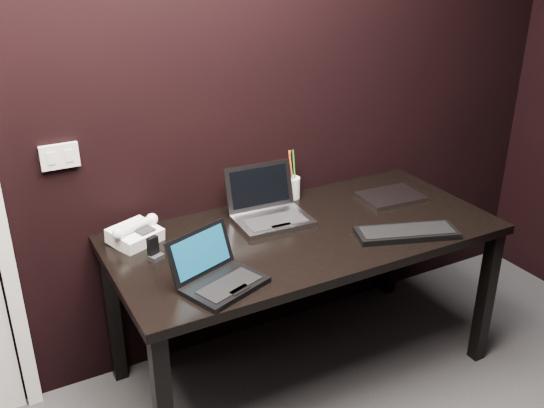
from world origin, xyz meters
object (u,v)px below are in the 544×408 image
closed_laptop (391,197)px  pen_cup (291,187)px  ext_keyboard (407,233)px  desk_phone (135,234)px  mobile_phone (154,251)px  desk (305,246)px  silver_laptop (269,211)px  netbook (218,275)px

closed_laptop → pen_cup: (-0.42, 0.24, 0.05)m
ext_keyboard → desk_phone: bearing=154.8°
closed_laptop → mobile_phone: size_ratio=3.24×
ext_keyboard → desk_phone: (-1.05, 0.49, 0.03)m
desk → mobile_phone: mobile_phone is taller
closed_laptop → desk_phone: (-1.24, 0.14, 0.03)m
silver_laptop → desk_phone: 0.60m
desk_phone → mobile_phone: (0.03, -0.17, -0.01)m
ext_keyboard → mobile_phone: size_ratio=4.85×
silver_laptop → pen_cup: 0.27m
silver_laptop → pen_cup: (0.21, 0.17, 0.01)m
closed_laptop → netbook: bearing=-163.0°
ext_keyboard → desk: bearing=145.8°
netbook → silver_laptop: 0.59m
closed_laptop → mobile_phone: 1.21m
netbook → desk_phone: 0.50m
netbook → ext_keyboard: 0.88m
closed_laptop → pen_cup: pen_cup is taller
desk_phone → mobile_phone: size_ratio=2.49×
silver_laptop → mobile_phone: (-0.57, -0.10, -0.01)m
silver_laptop → desk_phone: bearing=173.2°
mobile_phone → pen_cup: (0.79, 0.27, 0.02)m
silver_laptop → closed_laptop: silver_laptop is taller
ext_keyboard → desk_phone: desk_phone is taller
desk → ext_keyboard: (0.36, -0.25, 0.09)m
silver_laptop → desk: bearing=-63.9°
desk → desk_phone: size_ratio=7.15×
desk_phone → silver_laptop: bearing=-6.8°
desk_phone → netbook: bearing=-69.9°
ext_keyboard → closed_laptop: (0.19, 0.35, -0.00)m
silver_laptop → closed_laptop: (0.64, -0.07, -0.03)m
netbook → pen_cup: 0.86m
mobile_phone → desk: bearing=-6.4°
ext_keyboard → mobile_phone: bearing=162.6°
ext_keyboard → mobile_phone: (-1.02, 0.32, 0.02)m
desk → silver_laptop: 0.23m
netbook → pen_cup: (0.64, 0.57, 0.02)m
ext_keyboard → closed_laptop: size_ratio=1.50×
ext_keyboard → desk_phone: 1.16m
silver_laptop → mobile_phone: silver_laptop is taller
ext_keyboard → closed_laptop: 0.40m
desk → ext_keyboard: 0.45m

